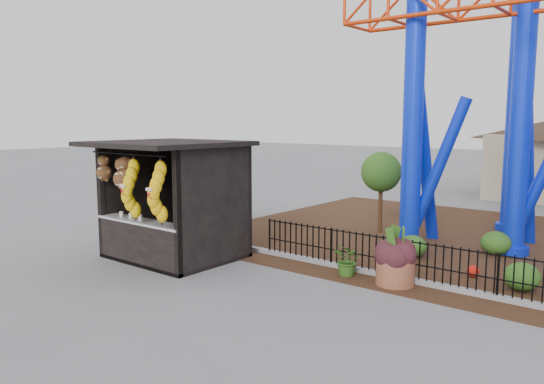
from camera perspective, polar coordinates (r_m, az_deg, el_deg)
The scene contains 9 objects.
ground at distance 11.76m, azimuth -5.06°, elevation -10.44°, with size 120.00×120.00×0.00m, color slate.
mulch_bed at distance 16.85m, azimuth 25.12°, elevation -5.53°, with size 18.00×12.00×0.02m, color #331E11.
curb at distance 12.19m, azimuth 19.35°, elevation -9.90°, with size 18.00×0.18×0.12m, color gray.
prize_booth at distance 14.15m, azimuth -11.39°, elevation -1.06°, with size 3.50×3.40×3.12m.
picket_fence at distance 11.81m, azimuth 23.59°, elevation -8.45°, with size 12.20×0.06×1.00m, color black, non-canonical shape.
terracotta_planter at distance 12.27m, azimuth 13.09°, elevation -8.38°, with size 0.85×0.85×0.60m, color brown.
planter_foliage at distance 12.11m, azimuth 13.18°, elevation -5.56°, with size 0.70×0.70×0.64m, color #37161B.
potted_plant at distance 12.69m, azimuth 8.20°, elevation -7.28°, with size 0.70×0.61×0.78m, color #294F17.
landscaping at distance 14.26m, azimuth 24.29°, elevation -6.61°, with size 6.84×3.63×0.64m.
Camera 1 is at (7.79, -8.01, 3.66)m, focal length 35.00 mm.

